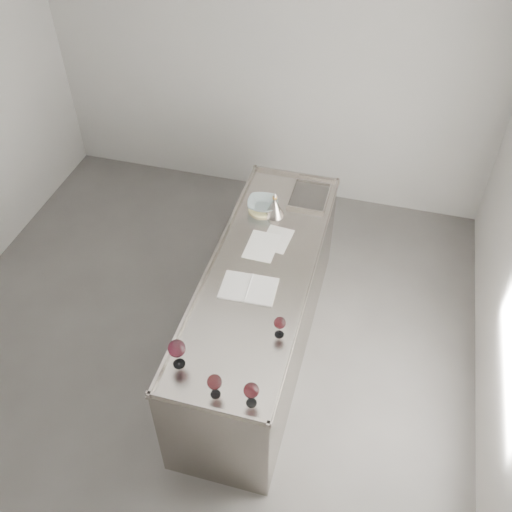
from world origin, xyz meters
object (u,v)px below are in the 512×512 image
(wine_glass_middle, at_px, (215,383))
(ceramic_bowl, at_px, (263,204))
(wine_glass_left, at_px, (177,349))
(counter, at_px, (260,311))
(notebook, at_px, (249,288))
(wine_funnel, at_px, (275,208))
(wine_glass_small, at_px, (280,324))
(wine_glass_right, at_px, (251,391))

(wine_glass_middle, relative_size, ceramic_bowl, 0.72)
(wine_glass_left, height_order, wine_glass_middle, wine_glass_left)
(counter, xyz_separation_m, ceramic_bowl, (-0.16, 0.67, 0.52))
(wine_glass_middle, relative_size, notebook, 0.44)
(wine_glass_middle, xyz_separation_m, wine_funnel, (-0.06, 1.70, -0.05))
(wine_glass_left, xyz_separation_m, wine_glass_middle, (0.29, -0.15, -0.03))
(counter, distance_m, wine_glass_middle, 1.23)
(counter, xyz_separation_m, wine_funnel, (-0.05, 0.62, 0.54))
(wine_funnel, bearing_deg, wine_glass_middle, -87.88)
(wine_glass_left, height_order, wine_funnel, wine_funnel)
(ceramic_bowl, bearing_deg, wine_glass_small, -70.34)
(wine_glass_middle, height_order, notebook, wine_glass_middle)
(wine_glass_left, height_order, ceramic_bowl, wine_glass_left)
(ceramic_bowl, relative_size, wine_funnel, 1.07)
(wine_glass_small, relative_size, notebook, 0.40)
(notebook, relative_size, ceramic_bowl, 1.64)
(wine_glass_left, distance_m, wine_glass_middle, 0.32)
(counter, height_order, wine_glass_middle, wine_glass_middle)
(wine_glass_middle, relative_size, wine_glass_right, 0.97)
(wine_glass_small, bearing_deg, counter, 116.51)
(wine_glass_left, relative_size, ceramic_bowl, 0.88)
(wine_glass_left, xyz_separation_m, wine_glass_small, (0.55, 0.39, -0.04))
(notebook, height_order, ceramic_bowl, ceramic_bowl)
(wine_glass_right, relative_size, ceramic_bowl, 0.74)
(wine_glass_small, xyz_separation_m, ceramic_bowl, (-0.43, 1.21, -0.06))
(ceramic_bowl, height_order, wine_funnel, wine_funnel)
(wine_glass_middle, bearing_deg, wine_glass_left, 152.79)
(counter, bearing_deg, wine_funnel, 94.74)
(counter, xyz_separation_m, wine_glass_small, (0.27, -0.55, 0.58))
(wine_glass_left, xyz_separation_m, wine_funnel, (0.22, 1.56, -0.08))
(wine_funnel, bearing_deg, ceramic_bowl, 156.84)
(wine_glass_small, bearing_deg, ceramic_bowl, 109.66)
(wine_glass_right, relative_size, wine_funnel, 0.79)
(counter, bearing_deg, ceramic_bowl, 103.61)
(wine_glass_right, bearing_deg, ceramic_bowl, 102.73)
(wine_glass_right, distance_m, notebook, 0.92)
(notebook, bearing_deg, counter, 78.78)
(wine_funnel, bearing_deg, wine_glass_right, -80.50)
(counter, distance_m, wine_glass_right, 1.26)
(counter, xyz_separation_m, wine_glass_middle, (0.01, -1.08, 0.59))
(wine_glass_middle, height_order, ceramic_bowl, wine_glass_middle)
(wine_glass_middle, distance_m, wine_funnel, 1.70)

